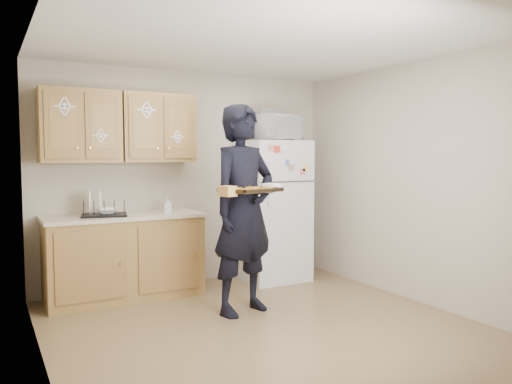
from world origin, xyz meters
TOP-DOWN VIEW (x-y plane):
  - floor at (0.00, 0.00)m, footprint 3.60×3.60m
  - ceiling at (0.00, 0.00)m, footprint 3.60×3.60m
  - wall_back at (0.00, 1.80)m, footprint 3.60×0.04m
  - wall_front at (0.00, -1.80)m, footprint 3.60×0.04m
  - wall_left at (-1.80, 0.00)m, footprint 0.04×3.60m
  - wall_right at (1.80, 0.00)m, footprint 0.04×3.60m
  - refrigerator at (0.95, 1.43)m, footprint 0.75×0.70m
  - base_cabinet at (-0.85, 1.48)m, footprint 1.60×0.60m
  - countertop at (-0.85, 1.48)m, footprint 1.64×0.64m
  - upper_cab_left at (-1.25, 1.61)m, footprint 0.80×0.33m
  - upper_cab_right at (-0.43, 1.61)m, footprint 0.80×0.33m
  - cereal_box at (1.47, 1.67)m, footprint 0.20×0.07m
  - person at (0.04, 0.44)m, footprint 0.84×0.66m
  - baking_tray at (-0.04, 0.15)m, footprint 0.57×0.48m
  - pizza_front_left at (-0.13, 0.04)m, footprint 0.16×0.16m
  - pizza_front_right at (0.10, 0.11)m, footprint 0.16×0.16m
  - pizza_back_left at (-0.17, 0.20)m, footprint 0.16×0.16m
  - pizza_back_right at (0.05, 0.27)m, footprint 0.16×0.16m
  - microwave at (0.97, 1.38)m, footprint 0.60×0.44m
  - foil_pan at (0.90, 1.41)m, footprint 0.33×0.24m
  - dish_rack at (-1.06, 1.44)m, footprint 0.51×0.42m
  - bowl at (-1.03, 1.44)m, footprint 0.26×0.26m
  - soap_bottle at (-0.40, 1.40)m, footprint 0.09×0.09m

SIDE VIEW (x-z plane):
  - floor at x=0.00m, z-range 0.00..0.00m
  - cereal_box at x=1.47m, z-range 0.00..0.32m
  - base_cabinet at x=-0.85m, z-range 0.00..0.86m
  - refrigerator at x=0.95m, z-range 0.00..1.70m
  - countertop at x=-0.85m, z-range 0.86..0.90m
  - bowl at x=-1.03m, z-range 0.92..0.98m
  - soap_bottle at x=-0.40m, z-range 0.90..1.08m
  - dish_rack at x=-1.06m, z-range 0.90..1.08m
  - person at x=0.04m, z-range 0.00..2.01m
  - baking_tray at x=-0.04m, z-range 1.19..1.23m
  - pizza_front_left at x=-0.13m, z-range 1.22..1.23m
  - pizza_front_right at x=0.10m, z-range 1.22..1.23m
  - pizza_back_left at x=-0.17m, z-range 1.22..1.23m
  - pizza_back_right at x=0.05m, z-range 1.22..1.23m
  - wall_back at x=0.00m, z-range 0.00..2.50m
  - wall_front at x=0.00m, z-range 0.00..2.50m
  - wall_left at x=-1.80m, z-range 0.00..2.50m
  - wall_right at x=1.80m, z-range 0.00..2.50m
  - upper_cab_left at x=-1.25m, z-range 1.45..2.20m
  - upper_cab_right at x=-0.43m, z-range 1.45..2.20m
  - microwave at x=0.97m, z-range 1.70..2.01m
  - foil_pan at x=0.90m, z-range 2.01..2.08m
  - ceiling at x=0.00m, z-range 2.50..2.50m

